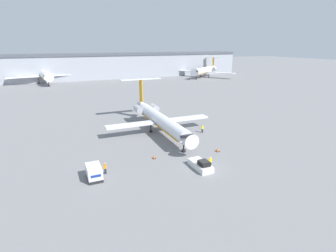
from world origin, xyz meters
TOP-DOWN VIEW (x-y plane):
  - ground_plane at (0.00, 0.00)m, footprint 600.00×600.00m
  - terminal_building at (0.00, 120.00)m, footprint 180.00×16.80m
  - airplane_main at (0.33, 19.28)m, footprint 23.17×29.15m
  - pushback_tug at (-0.54, 0.20)m, footprint 2.03×4.67m
  - luggage_cart at (-16.07, 3.63)m, footprint 1.98×3.35m
  - worker_near_tug at (1.08, 0.01)m, footprint 0.40×0.24m
  - worker_by_wing at (8.71, 14.96)m, footprint 0.40×0.25m
  - worker_on_apron at (-14.34, 4.51)m, footprint 0.40×0.25m
  - traffic_cone_left at (-5.76, 6.64)m, footprint 0.59×0.59m
  - traffic_cone_right at (5.76, 4.85)m, footprint 0.68×0.68m
  - airplane_parked_far_left at (-22.67, 111.48)m, footprint 32.96×30.52m
  - airplane_parked_far_right at (61.38, 99.77)m, footprint 27.38×30.79m

SIDE VIEW (x-z plane):
  - ground_plane at x=0.00m, z-range 0.00..0.00m
  - traffic_cone_left at x=-5.76m, z-range -0.02..0.64m
  - traffic_cone_right at x=5.76m, z-range -0.02..0.68m
  - pushback_tug at x=-0.54m, z-range -0.23..1.44m
  - worker_near_tug at x=1.08m, z-range 0.04..1.78m
  - worker_on_apron at x=-14.34m, z-range 0.05..1.82m
  - worker_by_wing at x=8.71m, z-range 0.05..1.85m
  - luggage_cart at x=-16.07m, z-range 0.00..2.00m
  - airplane_main at x=0.33m, z-range -2.00..8.10m
  - airplane_parked_far_right at x=61.38m, z-range -1.54..9.27m
  - airplane_parked_far_left at x=-22.67m, z-range -1.41..10.02m
  - terminal_building at x=0.00m, z-range 0.03..13.63m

